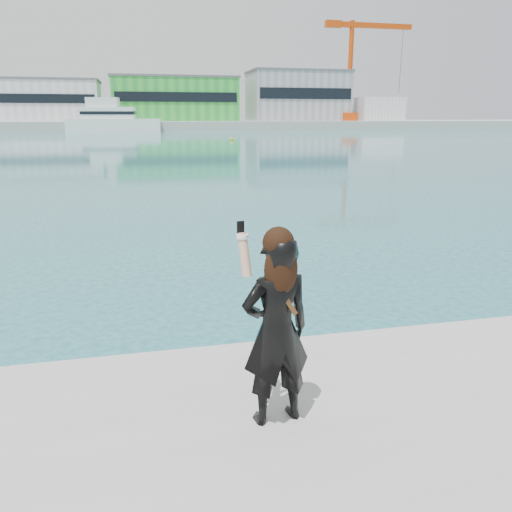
# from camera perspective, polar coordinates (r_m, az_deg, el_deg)

# --- Properties ---
(ground) EXTENTS (500.00, 500.00, 0.00)m
(ground) POSITION_cam_1_polar(r_m,az_deg,el_deg) (5.12, 4.04, -22.42)
(ground) COLOR #17556C
(ground) RESTS_ON ground
(far_quay) EXTENTS (320.00, 40.00, 2.00)m
(far_quay) POSITION_cam_1_polar(r_m,az_deg,el_deg) (133.87, -12.74, 14.40)
(far_quay) COLOR #9E9E99
(far_quay) RESTS_ON ground
(warehouse_white) EXTENTS (24.48, 15.35, 9.50)m
(warehouse_white) POSITION_cam_1_polar(r_m,az_deg,el_deg) (133.50, -22.74, 16.08)
(warehouse_white) COLOR silver
(warehouse_white) RESTS_ON far_quay
(warehouse_green) EXTENTS (30.60, 16.36, 10.50)m
(warehouse_green) POSITION_cam_1_polar(r_m,az_deg,el_deg) (132.21, -9.27, 17.28)
(warehouse_green) COLOR green
(warehouse_green) RESTS_ON far_quay
(warehouse_grey_right) EXTENTS (25.50, 15.35, 12.50)m
(warehouse_grey_right) POSITION_cam_1_polar(r_m,az_deg,el_deg) (138.21, 4.73, 17.76)
(warehouse_grey_right) COLOR gray
(warehouse_grey_right) RESTS_ON far_quay
(ancillary_shed) EXTENTS (12.00, 10.00, 6.00)m
(ancillary_shed) POSITION_cam_1_polar(r_m,az_deg,el_deg) (144.43, 13.64, 16.01)
(ancillary_shed) COLOR silver
(ancillary_shed) RESTS_ON far_quay
(dock_crane) EXTENTS (23.00, 4.00, 24.00)m
(dock_crane) POSITION_cam_1_polar(r_m,az_deg,el_deg) (137.63, 11.20, 20.38)
(dock_crane) COLOR #EF480E
(dock_crane) RESTS_ON far_quay
(flagpole_right) EXTENTS (1.28, 0.16, 8.00)m
(flagpole_right) POSITION_cam_1_polar(r_m,az_deg,el_deg) (127.05, -2.38, 17.21)
(flagpole_right) COLOR silver
(flagpole_right) RESTS_ON far_quay
(motor_yacht) EXTENTS (20.13, 7.72, 9.16)m
(motor_yacht) POSITION_cam_1_polar(r_m,az_deg,el_deg) (115.23, -16.15, 14.81)
(motor_yacht) COLOR white
(motor_yacht) RESTS_ON ground
(buoy_near) EXTENTS (0.50, 0.50, 0.50)m
(buoy_near) POSITION_cam_1_polar(r_m,az_deg,el_deg) (68.77, -2.80, 13.04)
(buoy_near) COLOR yellow
(buoy_near) RESTS_ON ground
(woman) EXTENTS (0.60, 0.44, 1.61)m
(woman) POSITION_cam_1_polar(r_m,az_deg,el_deg) (3.86, 2.34, -7.95)
(woman) COLOR black
(woman) RESTS_ON near_quay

